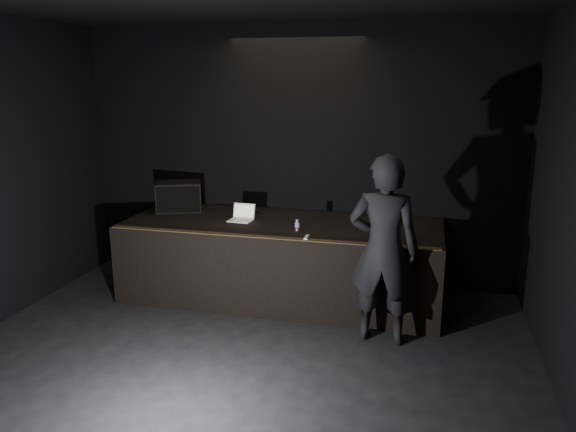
# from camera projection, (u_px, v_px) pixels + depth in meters

# --- Properties ---
(ground) EXTENTS (7.00, 7.00, 0.00)m
(ground) POSITION_uv_depth(u_px,v_px,m) (202.00, 413.00, 4.80)
(ground) COLOR black
(ground) RESTS_ON ground
(room_walls) EXTENTS (6.10, 7.10, 3.52)m
(room_walls) POSITION_uv_depth(u_px,v_px,m) (192.00, 181.00, 4.31)
(room_walls) COLOR black
(room_walls) RESTS_ON ground
(stage_riser) EXTENTS (4.00, 1.50, 1.00)m
(stage_riser) POSITION_uv_depth(u_px,v_px,m) (282.00, 260.00, 7.25)
(stage_riser) COLOR black
(stage_riser) RESTS_ON ground
(riser_lip) EXTENTS (3.92, 0.10, 0.01)m
(riser_lip) POSITION_uv_depth(u_px,v_px,m) (266.00, 237.00, 6.46)
(riser_lip) COLOR brown
(riser_lip) RESTS_ON stage_riser
(stage_monitor) EXTENTS (0.72, 0.64, 0.40)m
(stage_monitor) POSITION_uv_depth(u_px,v_px,m) (179.00, 196.00, 7.70)
(stage_monitor) COLOR black
(stage_monitor) RESTS_ON stage_riser
(cable) EXTENTS (0.80, 0.15, 0.02)m
(cable) POSITION_uv_depth(u_px,v_px,m) (240.00, 210.00, 7.74)
(cable) COLOR black
(cable) RESTS_ON stage_riser
(laptop) EXTENTS (0.31, 0.28, 0.20)m
(laptop) POSITION_uv_depth(u_px,v_px,m) (242.00, 216.00, 7.23)
(laptop) COLOR white
(laptop) RESTS_ON stage_riser
(beer_can) EXTENTS (0.06, 0.06, 0.14)m
(beer_can) POSITION_uv_depth(u_px,v_px,m) (297.00, 225.00, 6.73)
(beer_can) COLOR silver
(beer_can) RESTS_ON stage_riser
(plastic_cup) EXTENTS (0.08, 0.08, 0.10)m
(plastic_cup) POSITION_uv_depth(u_px,v_px,m) (246.00, 219.00, 7.11)
(plastic_cup) COLOR white
(plastic_cup) RESTS_ON stage_riser
(wii_remote) EXTENTS (0.04, 0.16, 0.03)m
(wii_remote) POSITION_uv_depth(u_px,v_px,m) (307.00, 237.00, 6.41)
(wii_remote) COLOR white
(wii_remote) RESTS_ON stage_riser
(person) EXTENTS (0.77, 0.53, 2.05)m
(person) POSITION_uv_depth(u_px,v_px,m) (384.00, 250.00, 5.91)
(person) COLOR black
(person) RESTS_ON ground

